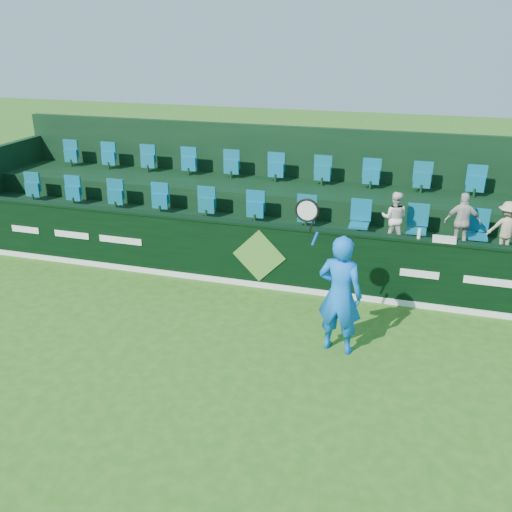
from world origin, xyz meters
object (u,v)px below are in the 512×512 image
(tennis_player, at_px, (340,294))
(spectator_middle, at_px, (463,222))
(spectator_right, at_px, (506,228))
(towel, at_px, (444,239))
(drinks_bottle, at_px, (419,234))
(spectator_left, at_px, (394,218))

(tennis_player, height_order, spectator_middle, tennis_player)
(spectator_right, distance_m, towel, 1.61)
(spectator_middle, bearing_deg, towel, 68.19)
(spectator_middle, relative_size, spectator_right, 1.10)
(spectator_middle, xyz_separation_m, drinks_bottle, (-0.80, -1.12, 0.06))
(tennis_player, bearing_deg, spectator_left, 79.21)
(spectator_left, height_order, spectator_middle, spectator_middle)
(spectator_left, bearing_deg, tennis_player, 81.46)
(spectator_right, bearing_deg, spectator_middle, 0.69)
(spectator_right, bearing_deg, tennis_player, 49.83)
(spectator_left, relative_size, spectator_middle, 0.93)
(towel, relative_size, drinks_bottle, 2.12)
(towel, distance_m, drinks_bottle, 0.45)
(towel, bearing_deg, tennis_player, -127.59)
(spectator_middle, relative_size, towel, 2.88)
(spectator_left, distance_m, spectator_middle, 1.31)
(drinks_bottle, bearing_deg, spectator_middle, 54.58)
(spectator_middle, height_order, spectator_right, spectator_middle)
(tennis_player, bearing_deg, towel, 52.41)
(spectator_left, height_order, drinks_bottle, spectator_left)
(towel, bearing_deg, drinks_bottle, 180.00)
(tennis_player, distance_m, drinks_bottle, 2.35)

